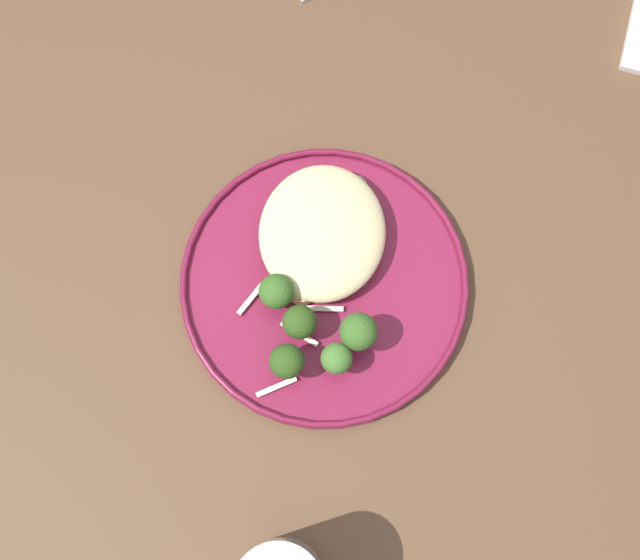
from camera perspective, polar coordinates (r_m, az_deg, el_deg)
The scene contains 17 objects.
ground at distance 1.57m, azimuth 0.01°, elevation -9.21°, with size 6.00×6.00×0.00m, color #665B51.
wooden_dining_table at distance 0.91m, azimuth 0.01°, elevation -4.66°, with size 1.40×1.00×0.74m.
dinner_plate at distance 0.84m, azimuth 0.00°, elevation -0.21°, with size 0.29×0.29×0.02m.
noodle_bed at distance 0.83m, azimuth 0.16°, elevation 3.26°, with size 0.14×0.13×0.04m.
seared_scallop_half_hidden at distance 0.84m, azimuth -2.92°, elevation 3.56°, with size 0.02×0.02×0.01m.
seared_scallop_front_small at distance 0.84m, azimuth 0.14°, elevation 3.16°, with size 0.04×0.04×0.01m.
seared_scallop_rear_pale at distance 0.82m, azimuth -1.26°, elevation -0.60°, with size 0.03×0.03×0.02m.
seared_scallop_center_golden at distance 0.86m, azimuth 2.36°, elevation 6.27°, with size 0.03×0.03×0.01m.
broccoli_floret_small_sprig at distance 0.79m, azimuth 2.65°, elevation -3.57°, with size 0.04×0.04×0.06m.
broccoli_floret_tall_stalk at distance 0.80m, azimuth -1.40°, elevation -2.92°, with size 0.03×0.03×0.05m.
broccoli_floret_rear_charred at distance 0.80m, azimuth -2.99°, elevation -0.80°, with size 0.03×0.03×0.05m.
broccoli_floret_center_pile at distance 0.78m, azimuth -2.28°, elevation -5.59°, with size 0.03×0.03×0.05m.
broccoli_floret_beside_noodles at distance 0.79m, azimuth 1.13°, elevation -5.42°, with size 0.03×0.03×0.05m.
onion_sliver_short_strip at distance 0.82m, azimuth 0.19°, elevation -1.97°, with size 0.04×0.01×0.00m, color silver.
onion_sliver_long_sliver at distance 0.82m, azimuth -1.43°, elevation -3.70°, with size 0.04×0.01×0.00m, color silver.
onion_sliver_pale_crescent at distance 0.83m, azimuth -4.76°, elevation -1.30°, with size 0.04×0.01×0.00m, color silver.
onion_sliver_curled_piece at distance 0.81m, azimuth -2.99°, elevation -7.31°, with size 0.04×0.01×0.00m, color silver.
Camera 1 is at (0.17, 0.01, 1.56)m, focal length 46.83 mm.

